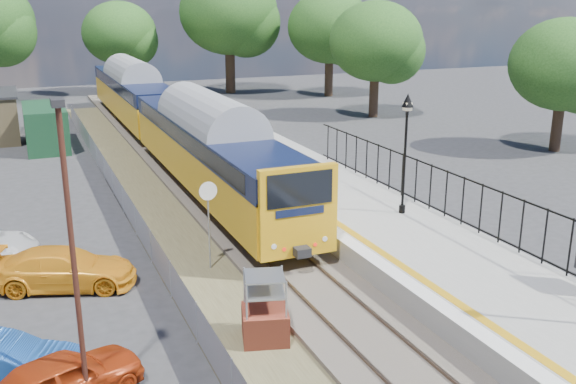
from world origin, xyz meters
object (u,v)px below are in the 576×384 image
brick_plinth (265,309)px  car_yellow (64,269)px  train (162,113)px  speed_sign (209,210)px  victorian_lamp_north (406,126)px  car_red (64,379)px  carpark_lamp (72,242)px

brick_plinth → car_yellow: brick_plinth is taller
train → car_yellow: 19.69m
train → speed_sign: size_ratio=13.18×
speed_sign → car_yellow: 4.89m
victorian_lamp_north → speed_sign: bearing=-176.8°
car_red → carpark_lamp: bearing=-154.6°
victorian_lamp_north → car_yellow: (-12.43, 0.01, -3.66)m
speed_sign → car_yellow: speed_sign is taller
car_yellow → victorian_lamp_north: bearing=-71.4°
victorian_lamp_north → car_red: victorian_lamp_north is taller
speed_sign → train: bearing=77.7°
brick_plinth → car_yellow: size_ratio=0.44×
victorian_lamp_north → car_yellow: bearing=180.0°
victorian_lamp_north → train: size_ratio=0.11×
train → car_red: 25.93m
speed_sign → car_yellow: (-4.63, 0.44, -1.50)m
carpark_lamp → car_yellow: (0.06, 6.84, -3.30)m
victorian_lamp_north → brick_plinth: 10.18m
brick_plinth → car_yellow: bearing=129.6°
victorian_lamp_north → train: victorian_lamp_north is taller
victorian_lamp_north → train: 19.13m
car_yellow → speed_sign: bearing=-76.8°
train → car_red: bearing=-107.2°
speed_sign → victorian_lamp_north: bearing=-1.5°
train → speed_sign: 18.88m
carpark_lamp → brick_plinth: bearing=14.8°
carpark_lamp → car_red: size_ratio=1.92×
victorian_lamp_north → carpark_lamp: carpark_lamp is taller
victorian_lamp_north → speed_sign: 8.10m
victorian_lamp_north → car_red: (-12.93, -6.44, -3.68)m
car_red → victorian_lamp_north: bearing=-86.0°
train → brick_plinth: (-2.50, -23.88, -1.41)m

